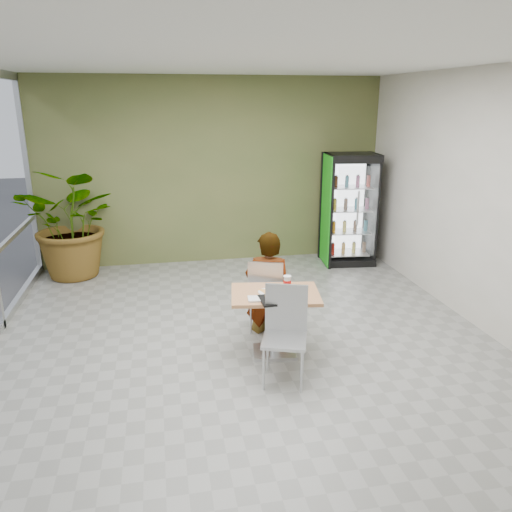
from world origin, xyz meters
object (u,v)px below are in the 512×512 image
(seated_woman, at_px, (268,294))
(potted_plant, at_px, (75,223))
(chair_near, at_px, (285,326))
(dining_table, at_px, (275,311))
(soda_cup, at_px, (287,283))
(beverage_fridge, at_px, (350,209))
(cafeteria_tray, at_px, (280,299))
(chair_far, at_px, (266,290))

(seated_woman, bearing_deg, potted_plant, -24.95)
(chair_near, bearing_deg, seated_woman, 105.13)
(dining_table, relative_size, soda_cup, 6.62)
(beverage_fridge, distance_m, potted_plant, 4.63)
(beverage_fridge, xyz_separation_m, potted_plant, (-4.62, 0.15, -0.06))
(dining_table, height_order, seated_woman, seated_woman)
(cafeteria_tray, xyz_separation_m, potted_plant, (-2.57, 3.45, 0.14))
(chair_near, height_order, seated_woman, seated_woman)
(chair_near, height_order, soda_cup, chair_near)
(beverage_fridge, bearing_deg, seated_woman, -122.94)
(dining_table, distance_m, chair_near, 0.50)
(soda_cup, bearing_deg, potted_plant, 130.86)
(seated_woman, bearing_deg, beverage_fridge, -108.98)
(chair_far, bearing_deg, seated_woman, -107.71)
(cafeteria_tray, bearing_deg, potted_plant, 126.60)
(chair_far, xyz_separation_m, beverage_fridge, (2.03, 2.51, 0.41))
(chair_far, xyz_separation_m, soda_cup, (0.13, -0.48, 0.27))
(soda_cup, bearing_deg, chair_near, -105.95)
(seated_woman, bearing_deg, cafeteria_tray, 106.00)
(chair_far, distance_m, seated_woman, 0.08)
(chair_near, relative_size, seated_woman, 0.62)
(chair_near, bearing_deg, potted_plant, 143.03)
(seated_woman, distance_m, potted_plant, 3.73)
(chair_far, height_order, beverage_fridge, beverage_fridge)
(cafeteria_tray, bearing_deg, beverage_fridge, 58.09)
(seated_woman, xyz_separation_m, cafeteria_tray, (-0.06, -0.83, 0.27))
(beverage_fridge, height_order, potted_plant, beverage_fridge)
(soda_cup, distance_m, beverage_fridge, 3.55)
(potted_plant, bearing_deg, beverage_fridge, -1.88)
(potted_plant, bearing_deg, cafeteria_tray, -53.40)
(chair_far, bearing_deg, potted_plant, -25.81)
(soda_cup, bearing_deg, seated_woman, 100.61)
(seated_woman, distance_m, soda_cup, 0.63)
(dining_table, distance_m, seated_woman, 0.61)
(chair_near, height_order, cafeteria_tray, chair_near)
(chair_far, distance_m, chair_near, 1.06)
(chair_far, xyz_separation_m, cafeteria_tray, (-0.02, -0.79, 0.20))
(chair_far, relative_size, potted_plant, 0.53)
(cafeteria_tray, relative_size, potted_plant, 0.24)
(dining_table, xyz_separation_m, seated_woman, (0.06, 0.61, -0.04))
(cafeteria_tray, height_order, beverage_fridge, beverage_fridge)
(chair_far, relative_size, cafeteria_tray, 2.24)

